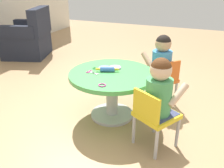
{
  "coord_description": "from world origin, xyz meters",
  "views": [
    {
      "loc": [
        -2.02,
        -0.82,
        1.35
      ],
      "look_at": [
        0.0,
        0.0,
        0.36
      ],
      "focal_mm": 38.67,
      "sensor_mm": 36.0,
      "label": 1
    }
  ],
  "objects_px": {
    "craft_scissors": "(91,72)",
    "child_chair_right": "(162,79)",
    "armchair_dark": "(29,39)",
    "child_chair_left": "(154,115)",
    "craft_table": "(112,84)",
    "seated_child_left": "(160,89)",
    "rolling_pin": "(107,69)",
    "seated_child_right": "(162,59)"
  },
  "relations": [
    {
      "from": "craft_scissors",
      "to": "craft_table",
      "type": "bearing_deg",
      "value": -68.44
    },
    {
      "from": "armchair_dark",
      "to": "craft_scissors",
      "type": "bearing_deg",
      "value": -125.88
    },
    {
      "from": "craft_scissors",
      "to": "child_chair_right",
      "type": "bearing_deg",
      "value": -49.73
    },
    {
      "from": "rolling_pin",
      "to": "seated_child_right",
      "type": "bearing_deg",
      "value": -44.18
    },
    {
      "from": "craft_table",
      "to": "armchair_dark",
      "type": "bearing_deg",
      "value": 57.99
    },
    {
      "from": "armchair_dark",
      "to": "rolling_pin",
      "type": "xyz_separation_m",
      "value": [
        -1.33,
        -2.1,
        0.2
      ]
    },
    {
      "from": "rolling_pin",
      "to": "child_chair_right",
      "type": "bearing_deg",
      "value": -47.78
    },
    {
      "from": "seated_child_right",
      "to": "craft_scissors",
      "type": "bearing_deg",
      "value": 133.13
    },
    {
      "from": "seated_child_left",
      "to": "child_chair_right",
      "type": "bearing_deg",
      "value": 8.44
    },
    {
      "from": "seated_child_left",
      "to": "seated_child_right",
      "type": "relative_size",
      "value": 1.0
    },
    {
      "from": "child_chair_right",
      "to": "craft_scissors",
      "type": "distance_m",
      "value": 0.81
    },
    {
      "from": "armchair_dark",
      "to": "seated_child_left",
      "type": "bearing_deg",
      "value": -121.52
    },
    {
      "from": "child_chair_left",
      "to": "craft_scissors",
      "type": "distance_m",
      "value": 0.76
    },
    {
      "from": "child_chair_left",
      "to": "child_chair_right",
      "type": "distance_m",
      "value": 0.77
    },
    {
      "from": "child_chair_left",
      "to": "rolling_pin",
      "type": "relative_size",
      "value": 2.41
    },
    {
      "from": "child_chair_right",
      "to": "seated_child_left",
      "type": "bearing_deg",
      "value": -171.56
    },
    {
      "from": "craft_table",
      "to": "craft_scissors",
      "type": "height_order",
      "value": "craft_scissors"
    },
    {
      "from": "seated_child_left",
      "to": "child_chair_right",
      "type": "distance_m",
      "value": 0.78
    },
    {
      "from": "craft_table",
      "to": "armchair_dark",
      "type": "height_order",
      "value": "armchair_dark"
    },
    {
      "from": "child_chair_right",
      "to": "armchair_dark",
      "type": "xyz_separation_m",
      "value": [
        0.91,
        2.57,
        0.0
      ]
    },
    {
      "from": "child_chair_left",
      "to": "child_chair_right",
      "type": "relative_size",
      "value": 1.0
    },
    {
      "from": "seated_child_left",
      "to": "craft_scissors",
      "type": "bearing_deg",
      "value": 72.73
    },
    {
      "from": "child_chair_right",
      "to": "craft_scissors",
      "type": "bearing_deg",
      "value": 130.27
    },
    {
      "from": "child_chair_left",
      "to": "seated_child_left",
      "type": "distance_m",
      "value": 0.23
    },
    {
      "from": "seated_child_right",
      "to": "child_chair_left",
      "type": "bearing_deg",
      "value": -171.45
    },
    {
      "from": "craft_table",
      "to": "rolling_pin",
      "type": "xyz_separation_m",
      "value": [
        0.01,
        0.05,
        0.15
      ]
    },
    {
      "from": "child_chair_left",
      "to": "craft_scissors",
      "type": "height_order",
      "value": "child_chair_left"
    },
    {
      "from": "rolling_pin",
      "to": "craft_scissors",
      "type": "bearing_deg",
      "value": 122.48
    },
    {
      "from": "seated_child_left",
      "to": "rolling_pin",
      "type": "height_order",
      "value": "seated_child_left"
    },
    {
      "from": "seated_child_left",
      "to": "armchair_dark",
      "type": "height_order",
      "value": "armchair_dark"
    },
    {
      "from": "child_chair_left",
      "to": "craft_table",
      "type": "bearing_deg",
      "value": 56.76
    },
    {
      "from": "child_chair_left",
      "to": "armchair_dark",
      "type": "xyz_separation_m",
      "value": [
        1.67,
        2.65,
        0.0
      ]
    },
    {
      "from": "child_chair_left",
      "to": "child_chair_right",
      "type": "xyz_separation_m",
      "value": [
        0.77,
        0.09,
        0.0
      ]
    },
    {
      "from": "seated_child_right",
      "to": "craft_scissors",
      "type": "height_order",
      "value": "seated_child_right"
    },
    {
      "from": "child_chair_right",
      "to": "craft_table",
      "type": "bearing_deg",
      "value": 136.46
    },
    {
      "from": "seated_child_left",
      "to": "child_chair_right",
      "type": "height_order",
      "value": "seated_child_left"
    },
    {
      "from": "seated_child_left",
      "to": "seated_child_right",
      "type": "bearing_deg",
      "value": 10.4
    },
    {
      "from": "craft_scissors",
      "to": "child_chair_left",
      "type": "bearing_deg",
      "value": -110.28
    },
    {
      "from": "child_chair_left",
      "to": "armchair_dark",
      "type": "relative_size",
      "value": 0.59
    },
    {
      "from": "armchair_dark",
      "to": "craft_scissors",
      "type": "distance_m",
      "value": 2.43
    },
    {
      "from": "child_chair_left",
      "to": "child_chair_right",
      "type": "bearing_deg",
      "value": 6.61
    },
    {
      "from": "craft_table",
      "to": "child_chair_right",
      "type": "bearing_deg",
      "value": -43.54
    }
  ]
}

